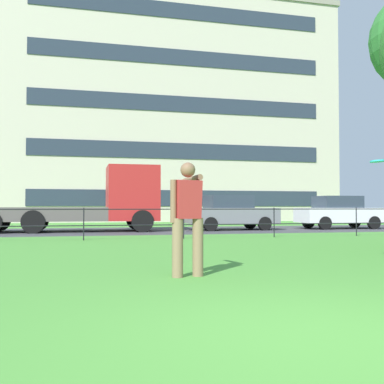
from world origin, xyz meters
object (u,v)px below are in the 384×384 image
person_thrower (187,215)px  car_white_right (340,212)px  flatbed_truck_left (97,202)px  car_grey_center (231,212)px  apartment_building_background (166,117)px  frisbee (377,161)px

person_thrower → car_white_right: 17.10m
person_thrower → flatbed_truck_left: 13.63m
car_grey_center → person_thrower: bearing=-111.3°
car_grey_center → car_white_right: size_ratio=1.00×
car_grey_center → flatbed_truck_left: bearing=178.1°
person_thrower → flatbed_truck_left: size_ratio=0.23×
person_thrower → apartment_building_background: size_ratio=0.07×
frisbee → car_grey_center: (1.51, 12.69, -1.07)m
flatbed_truck_left → frisbee: bearing=-71.4°
frisbee → car_white_right: 14.46m
person_thrower → flatbed_truck_left: flatbed_truck_left is taller
person_thrower → apartment_building_background: (5.79, 31.31, 7.51)m
frisbee → car_white_right: bearing=61.3°
frisbee → flatbed_truck_left: 13.60m
frisbee → flatbed_truck_left: size_ratio=0.05×
car_white_right → apartment_building_background: apartment_building_background is taller
person_thrower → flatbed_truck_left: bearing=92.6°
car_white_right → apartment_building_background: 20.07m
car_grey_center → apartment_building_background: apartment_building_background is taller
car_grey_center → apartment_building_background: bearing=88.2°
person_thrower → car_grey_center: bearing=68.7°
flatbed_truck_left → car_grey_center: flatbed_truck_left is taller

